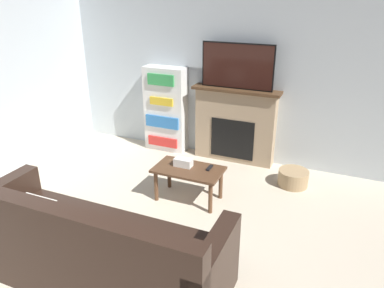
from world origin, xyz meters
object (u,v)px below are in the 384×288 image
(couch, at_px, (92,251))
(storage_basket, at_px, (293,178))
(fireplace, at_px, (235,125))
(coffee_table, at_px, (188,173))
(bookshelf, at_px, (166,109))
(tv, at_px, (237,66))

(couch, xyz_separation_m, storage_basket, (1.36, 2.49, -0.20))
(fireplace, height_order, coffee_table, fireplace)
(fireplace, relative_size, bookshelf, 0.96)
(fireplace, distance_m, coffee_table, 1.37)
(tv, bearing_deg, coffee_table, -97.04)
(tv, bearing_deg, bookshelf, -179.86)
(storage_basket, bearing_deg, couch, -118.68)
(tv, bearing_deg, fireplace, 90.00)
(fireplace, bearing_deg, storage_basket, -25.37)
(couch, xyz_separation_m, bookshelf, (-0.76, 2.93, 0.36))
(tv, height_order, storage_basket, tv)
(coffee_table, relative_size, storage_basket, 2.11)
(couch, bearing_deg, bookshelf, 104.51)
(couch, distance_m, bookshelf, 3.05)
(fireplace, xyz_separation_m, coffee_table, (-0.16, -1.35, -0.21))
(bookshelf, bearing_deg, couch, -75.49)
(tv, height_order, coffee_table, tv)
(fireplace, distance_m, storage_basket, 1.18)
(tv, bearing_deg, couch, -97.46)
(coffee_table, bearing_deg, tv, 82.96)
(couch, height_order, bookshelf, bookshelf)
(coffee_table, bearing_deg, fireplace, 83.06)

